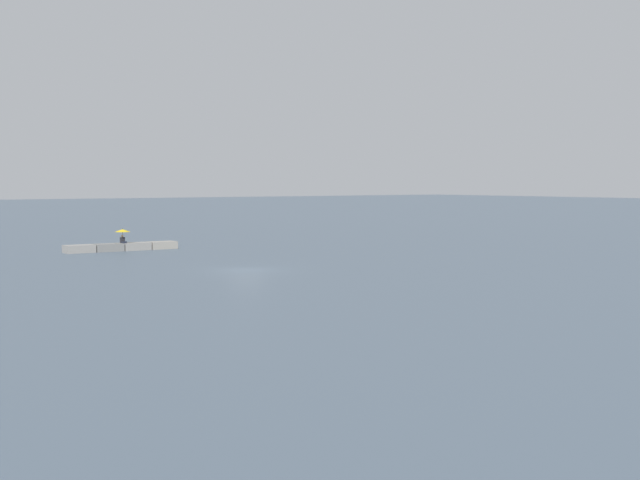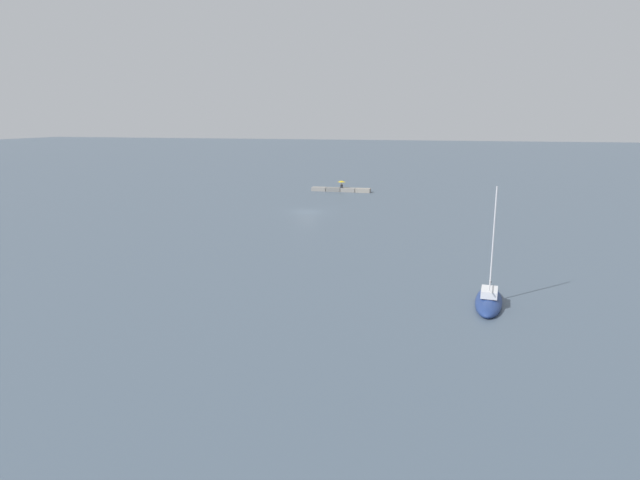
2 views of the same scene
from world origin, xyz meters
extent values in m
plane|color=#475666|center=(0.00, 0.00, 0.00)|extent=(500.00, 500.00, 0.00)
cube|color=gray|center=(-3.91, -21.57, 0.34)|extent=(2.51, 1.51, 0.68)
cube|color=gray|center=(-1.30, -21.57, 0.34)|extent=(2.51, 1.51, 0.68)
cube|color=slate|center=(1.30, -21.57, 0.34)|extent=(2.51, 1.51, 0.68)
cube|color=gray|center=(3.91, -21.57, 0.34)|extent=(2.51, 1.51, 0.68)
cube|color=#1E2333|center=(-0.13, -21.35, 0.76)|extent=(0.40, 0.45, 0.16)
cube|color=#232328|center=(-0.11, -21.62, 0.94)|extent=(0.42, 0.25, 0.52)
sphere|color=tan|center=(-0.11, -21.62, 1.30)|extent=(0.22, 0.22, 0.22)
cylinder|color=black|center=(-0.11, -21.58, 1.21)|extent=(0.02, 0.02, 1.05)
cone|color=gold|center=(-0.11, -21.58, 1.80)|extent=(1.37, 1.37, 0.24)
sphere|color=black|center=(-0.11, -21.58, 1.95)|extent=(0.05, 0.05, 0.05)
camera|label=1|loc=(31.94, 53.52, 6.20)|focal=50.52mm
camera|label=2|loc=(-19.73, 69.65, 12.47)|focal=30.21mm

